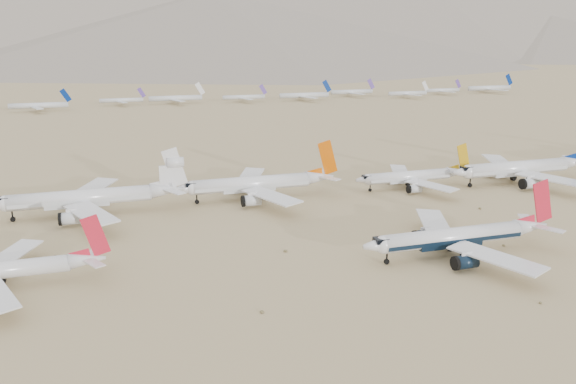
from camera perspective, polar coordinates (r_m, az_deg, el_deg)
The scene contains 10 objects.
ground at distance 140.57m, azimuth 13.52°, elevation -6.66°, with size 7000.00×7000.00×0.00m, color #9B845A.
main_airliner at distance 143.92m, azimuth 17.11°, elevation -4.34°, with size 49.81×48.65×17.58m.
second_airliner at distance 134.54m, azimuth -27.06°, elevation -7.13°, with size 41.94×40.99×14.87m.
row2_navy_widebody at distance 222.58m, azimuth 22.73°, elevation 2.27°, with size 55.64×54.41×19.80m.
row2_gold_tail at distance 203.26m, azimuth 12.63°, elevation 1.56°, with size 42.33×41.40×15.07m.
row2_orange_tail at distance 185.09m, azimuth -3.04°, elevation 0.86°, with size 51.90×50.77×18.51m.
row2_white_trijet at distance 178.11m, azimuth -19.29°, elevation -0.47°, with size 54.65×53.41×19.36m.
distant_storage_row at distance 461.50m, azimuth -5.49°, elevation 9.59°, with size 566.80×65.76×15.25m.
foothills at distance 1349.53m, azimuth 9.40°, elevation 16.04°, with size 4637.50×1395.00×155.00m.
desert_scrub at distance 123.69m, azimuth 23.03°, elevation -10.56°, with size 275.62×121.67×0.63m.
Camera 1 is at (-68.43, -111.14, 52.22)m, focal length 35.00 mm.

